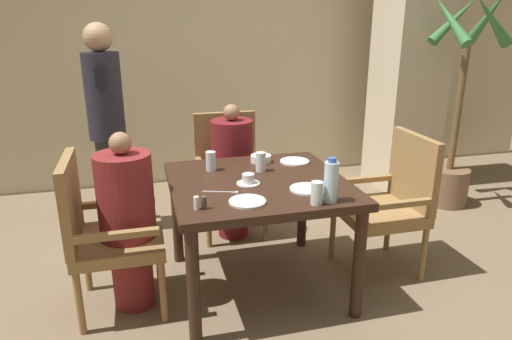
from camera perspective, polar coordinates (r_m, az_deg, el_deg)
name	(u,v)px	position (r m, az deg, el deg)	size (l,w,h in m)	color
ground_plane	(258,285)	(3.09, 0.25, -14.13)	(16.00, 16.00, 0.00)	#7A664C
wall_back	(201,46)	(4.80, -6.86, 15.13)	(8.00, 0.06, 2.80)	beige
pillar_stone	(410,52)	(4.85, 18.75, 13.77)	(0.57, 0.57, 2.70)	beige
dining_table	(258,195)	(2.80, 0.27, -3.16)	(1.06, 1.03, 0.73)	#331E14
chair_left_side	(102,230)	(2.78, -18.66, -7.07)	(0.51, 0.51, 0.94)	olive
diner_in_left_chair	(128,220)	(2.75, -15.74, -6.08)	(0.32, 0.32, 1.08)	maroon
chair_far_side	(229,169)	(3.68, -3.42, 0.17)	(0.51, 0.51, 0.94)	olive
diner_in_far_chair	(232,170)	(3.53, -2.96, -0.03)	(0.32, 0.32, 1.06)	maroon
chair_right_side	(391,199)	(3.19, 16.54, -3.47)	(0.51, 0.51, 0.94)	olive
standing_host	(107,124)	(3.75, -18.14, 5.47)	(0.28, 0.31, 1.64)	#2D2D33
potted_palm	(455,134)	(4.49, 23.60, 4.13)	(0.56, 0.55, 1.93)	brown
plate_main_left	(307,189)	(2.63, 6.41, -2.37)	(0.20, 0.20, 0.01)	white
plate_main_right	(247,201)	(2.44, -1.07, -3.95)	(0.20, 0.20, 0.01)	white
plate_dessert_center	(295,161)	(3.13, 4.86, 1.08)	(0.20, 0.20, 0.01)	white
teacup_with_saucer	(248,180)	(2.70, -0.98, -1.27)	(0.14, 0.14, 0.06)	white
bowl_small	(261,159)	(3.12, 0.61, 1.44)	(0.14, 0.14, 0.05)	white
water_bottle	(331,182)	(2.44, 9.36, -1.43)	(0.08, 0.08, 0.25)	silver
glass_tall_near	(261,162)	(2.92, 0.61, 1.03)	(0.06, 0.06, 0.13)	silver
glass_tall_mid	(211,161)	(2.94, -5.67, 1.11)	(0.06, 0.06, 0.13)	silver
glass_tall_far	(317,193)	(2.42, 7.61, -2.88)	(0.06, 0.06, 0.13)	silver
salt_shaker	(196,203)	(2.36, -7.45, -4.13)	(0.03, 0.03, 0.07)	white
pepper_shaker	(204,203)	(2.36, -6.50, -4.08)	(0.03, 0.03, 0.07)	#4C3D2D
fork_beside_plate	(224,192)	(2.58, -4.02, -2.76)	(0.20, 0.08, 0.00)	silver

